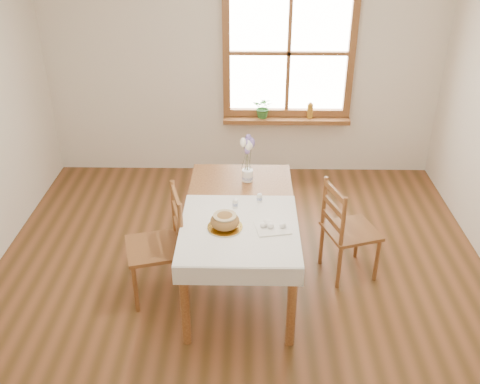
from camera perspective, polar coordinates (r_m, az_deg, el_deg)
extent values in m
plane|color=brown|center=(4.56, -0.07, -11.80)|extent=(5.00, 5.00, 0.00)
cube|color=#F0E2D0|center=(6.17, 0.38, 13.35)|extent=(4.50, 0.10, 2.60)
cube|color=#99612F|center=(6.32, 4.95, 8.47)|extent=(1.46, 0.08, 0.08)
cube|color=#99612F|center=(6.10, -1.47, 14.61)|extent=(0.08, 0.08, 1.30)
cube|color=#99612F|center=(6.20, 11.81, 14.26)|extent=(0.08, 0.08, 1.30)
cube|color=#99612F|center=(6.11, 5.23, 14.53)|extent=(0.04, 0.06, 1.30)
cube|color=#99612F|center=(6.11, 5.23, 14.53)|extent=(1.30, 0.06, 0.04)
cube|color=white|center=(6.14, 5.21, 14.60)|extent=(1.30, 0.01, 1.30)
cube|color=#99612F|center=(6.29, 4.95, 7.68)|extent=(1.46, 0.20, 0.05)
cube|color=#99612F|center=(4.37, 0.00, -2.00)|extent=(0.90, 1.60, 0.05)
cylinder|color=#99612F|center=(4.02, -5.89, -12.03)|extent=(0.07, 0.07, 0.70)
cylinder|color=#99612F|center=(4.01, 5.52, -12.17)|extent=(0.07, 0.07, 0.70)
cylinder|color=#99612F|center=(5.22, -4.14, -1.25)|extent=(0.07, 0.07, 0.70)
cylinder|color=#99612F|center=(5.21, 4.44, -1.33)|extent=(0.07, 0.07, 0.70)
cube|color=silver|center=(4.10, -0.08, -3.85)|extent=(0.91, 0.99, 0.01)
cylinder|color=white|center=(4.08, -1.61, -3.79)|extent=(0.33, 0.33, 0.01)
ellipsoid|color=olive|center=(4.05, -1.63, -2.97)|extent=(0.22, 0.22, 0.12)
cube|color=silver|center=(4.09, 3.49, -3.83)|extent=(0.29, 0.26, 0.01)
cylinder|color=white|center=(4.32, -0.51, -1.22)|extent=(0.05, 0.05, 0.08)
cylinder|color=white|center=(4.40, 2.09, -0.61)|extent=(0.06, 0.06, 0.08)
cylinder|color=white|center=(4.73, 0.81, 1.70)|extent=(0.12, 0.12, 0.11)
imported|color=#316E2C|center=(6.23, 2.51, 8.76)|extent=(0.29, 0.30, 0.19)
cylinder|color=#B47B21|center=(6.27, 7.49, 8.65)|extent=(0.07, 0.07, 0.19)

